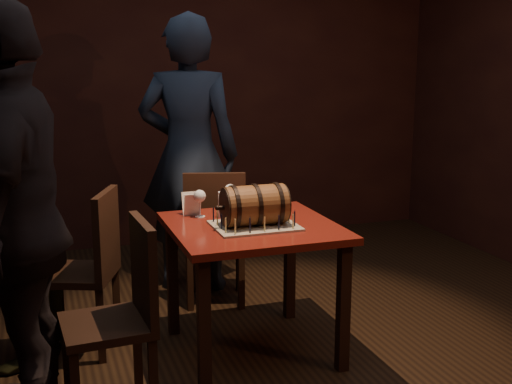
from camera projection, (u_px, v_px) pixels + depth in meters
room_shell at (264, 108)px, 3.29m from camera, size 5.04×5.04×2.80m
pub_table at (252, 243)px, 3.56m from camera, size 0.90×0.90×0.75m
cake_board at (255, 226)px, 3.48m from camera, size 0.45×0.35×0.01m
barrel_cake at (255, 205)px, 3.46m from camera, size 0.40×0.23×0.23m
birthday_candles at (255, 217)px, 3.48m from camera, size 0.40×0.30×0.09m
wine_glass_left at (200, 197)px, 3.67m from camera, size 0.07×0.07×0.16m
wine_glass_mid at (230, 191)px, 3.84m from camera, size 0.07×0.07×0.16m
wine_glass_right at (255, 193)px, 3.79m from camera, size 0.07×0.07×0.16m
pint_of_ale at (224, 205)px, 3.68m from camera, size 0.07×0.07×0.15m
menu_card at (192, 204)px, 3.73m from camera, size 0.10×0.05×0.13m
chair_back at (215, 230)px, 4.27m from camera, size 0.49×0.49×0.93m
chair_left_rear at (91, 262)px, 3.61m from camera, size 0.52×0.52×0.93m
chair_left_front at (123, 308)px, 2.95m from camera, size 0.42×0.42×0.93m
person_back at (189, 155)px, 4.54m from camera, size 0.83×0.70×1.95m
person_left_rear at (7, 226)px, 3.42m from camera, size 0.79×0.89×1.54m
person_left_front at (18, 225)px, 2.76m from camera, size 0.67×1.18×1.89m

